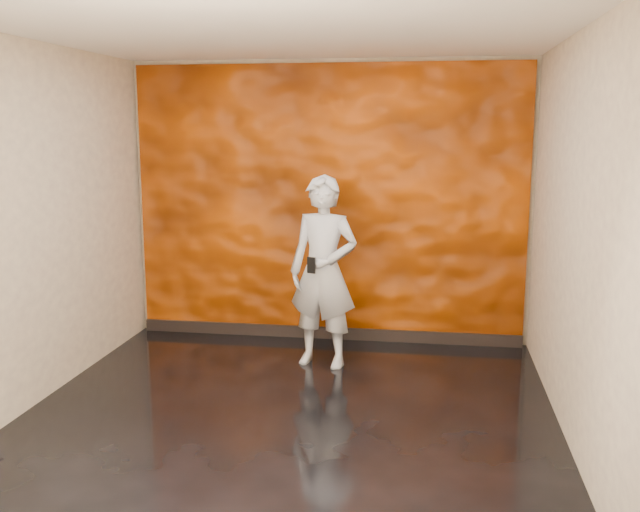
{
  "coord_description": "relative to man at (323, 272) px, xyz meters",
  "views": [
    {
      "loc": [
        1.04,
        -5.06,
        2.15
      ],
      "look_at": [
        0.12,
        0.69,
        1.09
      ],
      "focal_mm": 40.0,
      "sensor_mm": 36.0,
      "label": 1
    }
  ],
  "objects": [
    {
      "name": "room",
      "position": [
        -0.08,
        -1.12,
        0.53
      ],
      "size": [
        4.02,
        4.02,
        2.81
      ],
      "color": "black",
      "rests_on": "ground"
    },
    {
      "name": "phone",
      "position": [
        -0.07,
        -0.23,
        0.1
      ],
      "size": [
        0.08,
        0.04,
        0.14
      ],
      "primitive_type": "cube",
      "rotation": [
        0.0,
        0.0,
        -0.37
      ],
      "color": "black",
      "rests_on": "man"
    },
    {
      "name": "baseboard",
      "position": [
        -0.08,
        0.8,
        -0.8
      ],
      "size": [
        3.9,
        0.04,
        0.12
      ],
      "primitive_type": "cube",
      "color": "black",
      "rests_on": "ground"
    },
    {
      "name": "feature_wall",
      "position": [
        -0.08,
        0.84,
        0.52
      ],
      "size": [
        3.9,
        0.06,
        2.75
      ],
      "primitive_type": "cube",
      "color": "#CB4800",
      "rests_on": "ground"
    },
    {
      "name": "man",
      "position": [
        0.0,
        0.0,
        0.0
      ],
      "size": [
        0.7,
        0.54,
        1.73
      ],
      "primitive_type": "imported",
      "rotation": [
        0.0,
        0.0,
        -0.21
      ],
      "color": "#9DA2AC",
      "rests_on": "ground"
    }
  ]
}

